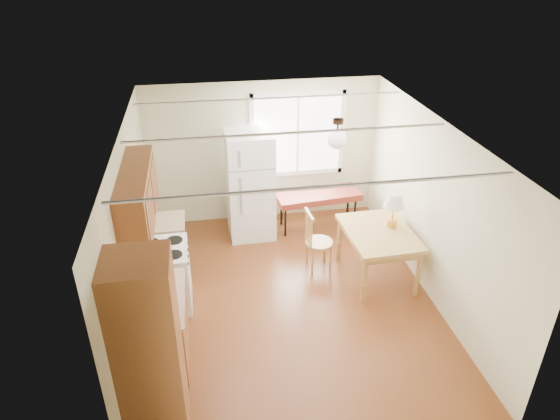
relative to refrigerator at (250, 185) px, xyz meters
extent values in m
cube|color=#4F2510|center=(0.31, -1.93, -0.92)|extent=(4.60, 5.60, 0.12)
cube|color=white|center=(0.31, -1.93, 1.58)|extent=(4.60, 5.60, 0.12)
cube|color=beige|center=(0.31, 0.57, 0.33)|extent=(4.60, 0.10, 2.50)
cube|color=beige|center=(0.31, -4.43, 0.33)|extent=(4.60, 0.10, 2.50)
cube|color=beige|center=(-1.69, -1.93, 0.33)|extent=(0.10, 5.60, 2.50)
cube|color=beige|center=(2.31, -1.93, 0.33)|extent=(0.10, 5.60, 2.50)
cube|color=brown|center=(-1.39, -3.78, 0.13)|extent=(0.60, 0.60, 2.10)
cube|color=brown|center=(-1.39, -2.78, -0.49)|extent=(0.60, 1.10, 0.86)
cube|color=tan|center=(-1.38, -2.78, -0.04)|extent=(0.62, 1.14, 0.04)
cube|color=white|center=(-1.37, -1.73, -0.47)|extent=(0.65, 0.76, 0.90)
cube|color=brown|center=(-1.39, -0.98, -0.49)|extent=(0.60, 0.60, 0.86)
cube|color=brown|center=(-1.53, -2.08, 0.93)|extent=(0.33, 1.60, 0.70)
cube|color=white|center=(0.91, 0.56, 0.63)|extent=(1.50, 0.02, 1.35)
cylinder|color=#2F1F15|center=(1.01, -1.53, 1.54)|extent=(0.14, 0.14, 0.06)
cylinder|color=#2F1F15|center=(1.01, -1.53, 1.44)|extent=(0.03, 0.03, 0.16)
sphere|color=white|center=(1.01, -1.53, 1.30)|extent=(0.26, 0.26, 0.26)
cube|color=white|center=(0.00, 0.00, 0.00)|extent=(0.77, 0.77, 1.83)
cube|color=gray|center=(0.00, -0.38, 0.43)|extent=(0.75, 0.02, 0.02)
cube|color=gray|center=(-0.19, -0.39, 0.18)|extent=(0.03, 0.03, 1.10)
cube|color=maroon|center=(1.17, -0.01, -0.30)|extent=(1.50, 0.68, 0.11)
cylinder|color=black|center=(0.56, -0.21, -0.64)|extent=(0.04, 0.04, 0.56)
cylinder|color=black|center=(1.78, -0.21, -0.64)|extent=(0.04, 0.04, 0.56)
cylinder|color=black|center=(0.56, 0.19, -0.64)|extent=(0.04, 0.04, 0.56)
cylinder|color=black|center=(1.78, 0.19, -0.64)|extent=(0.04, 0.04, 0.56)
cube|color=#A77C40|center=(1.70, -1.59, -0.16)|extent=(0.99, 1.29, 0.06)
cube|color=#A77C40|center=(1.70, -1.59, -0.24)|extent=(0.89, 1.19, 0.10)
cylinder|color=#A77C40|center=(1.32, -2.16, -0.55)|extent=(0.07, 0.07, 0.73)
cylinder|color=#A77C40|center=(2.13, -2.13, -0.55)|extent=(0.07, 0.07, 0.73)
cylinder|color=#A77C40|center=(1.28, -1.04, -0.55)|extent=(0.07, 0.07, 0.73)
cylinder|color=#A77C40|center=(2.08, -1.01, -0.55)|extent=(0.07, 0.07, 0.73)
cylinder|color=#A77C40|center=(0.91, -1.21, -0.48)|extent=(0.42, 0.42, 0.05)
cylinder|color=#A77C40|center=(0.78, -1.37, -0.70)|extent=(0.04, 0.04, 0.43)
cylinder|color=#A77C40|center=(1.07, -1.34, -0.70)|extent=(0.04, 0.04, 0.43)
cylinder|color=#A77C40|center=(0.75, -1.08, -0.70)|extent=(0.04, 0.04, 0.43)
cylinder|color=#A77C40|center=(1.04, -1.06, -0.70)|extent=(0.04, 0.04, 0.43)
cylinder|color=gold|center=(1.93, -1.48, -0.07)|extent=(0.14, 0.14, 0.12)
cylinder|color=gold|center=(1.93, -1.48, 0.09)|extent=(0.02, 0.02, 0.20)
cone|color=white|center=(1.93, -1.48, 0.30)|extent=(0.31, 0.31, 0.20)
cube|color=black|center=(-1.41, -2.93, 0.03)|extent=(0.21, 0.25, 0.09)
cube|color=black|center=(-1.41, -3.03, 0.22)|extent=(0.20, 0.07, 0.31)
cylinder|color=black|center=(-1.41, -2.88, 0.14)|extent=(0.15, 0.15, 0.13)
cylinder|color=red|center=(-1.45, -2.33, 0.06)|extent=(0.11, 0.11, 0.16)
sphere|color=red|center=(-1.45, -2.33, 0.17)|extent=(0.06, 0.06, 0.06)
camera|label=1|loc=(-0.74, -7.47, 3.58)|focal=32.00mm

